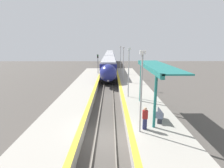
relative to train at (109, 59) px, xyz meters
The scene contains 14 objects.
ground_plane 43.81m from the train, 90.00° to the right, with size 120.00×120.00×0.00m, color #4C4742.
rail_left 43.81m from the train, 90.94° to the right, with size 0.08×90.00×0.15m, color slate.
rail_right 43.81m from the train, 89.06° to the right, with size 0.08×90.00×0.15m, color slate.
train is the anchor object (origin of this frame).
platform_right 43.95m from the train, 85.14° to the right, with size 4.26×64.00×0.89m.
platform_left 43.94m from the train, 94.70° to the right, with size 4.00×64.00×0.89m.
platform_bench 42.79m from the train, 84.34° to the right, with size 0.44×1.53×0.89m.
person_waiting 44.10m from the train, 86.32° to the right, with size 0.36×0.22×1.64m.
railway_signal 19.67m from the train, 96.51° to the right, with size 0.28×0.28×4.76m.
lamppost_near 44.48m from the train, 86.88° to the right, with size 0.36×0.20×5.56m.
lamppost_mid 36.19m from the train, 86.16° to the right, with size 0.36×0.20×5.56m.
lamppost_far 27.90m from the train, 85.01° to the right, with size 0.36×0.20×5.56m.
lamppost_farthest 19.65m from the train, 82.90° to the right, with size 0.36×0.20×5.56m.
station_canopy 40.98m from the train, 84.23° to the right, with size 2.02×9.06×4.20m.
Camera 1 is at (0.41, -11.72, 6.83)m, focal length 28.00 mm.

